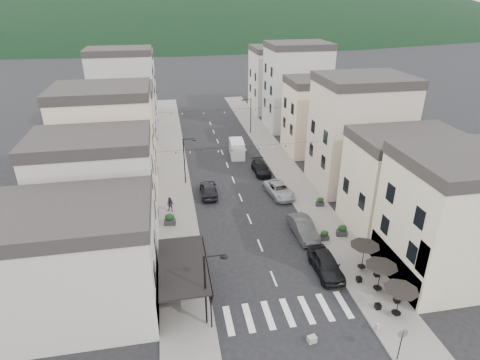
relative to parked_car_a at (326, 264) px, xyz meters
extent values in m
plane|color=black|center=(-4.60, -6.04, -0.85)|extent=(700.00, 700.00, 0.00)
cube|color=slate|center=(-12.10, 25.96, -0.79)|extent=(4.00, 76.00, 0.12)
cube|color=slate|center=(2.90, 25.96, -0.79)|extent=(4.00, 76.00, 0.12)
ellipsoid|color=black|center=(-4.60, 293.96, -0.85)|extent=(640.00, 360.00, 70.00)
cube|color=#AFABA1|center=(-20.10, -1.04, 3.15)|extent=(12.00, 8.00, 8.00)
cube|color=#BEB497|center=(9.90, -2.04, 4.15)|extent=(10.00, 8.00, 10.00)
cube|color=black|center=(-12.10, -1.04, 2.35)|extent=(3.60, 7.50, 0.15)
cube|color=black|center=(-10.30, -1.04, 1.85)|extent=(0.34, 7.50, 0.99)
cylinder|color=black|center=(-10.40, -4.54, 0.75)|extent=(0.10, 0.10, 3.20)
cylinder|color=black|center=(-10.40, 2.46, 0.75)|extent=(0.10, 0.10, 3.20)
cube|color=#AFABA1|center=(-19.10, 7.96, 4.15)|extent=(10.00, 7.00, 10.00)
cube|color=#262323|center=(-19.10, 7.96, 9.65)|extent=(10.20, 7.14, 1.00)
cube|color=beige|center=(-19.10, 17.96, 5.15)|extent=(10.00, 8.00, 12.00)
cube|color=#262323|center=(-19.10, 17.96, 11.65)|extent=(10.20, 8.16, 1.00)
cube|color=#BBA897|center=(-19.10, 29.96, 3.90)|extent=(10.00, 8.00, 9.50)
cube|color=#262323|center=(-19.10, 29.96, 9.15)|extent=(10.20, 8.16, 1.00)
cube|color=#A5A5A0|center=(-19.10, 41.96, 5.65)|extent=(10.00, 7.00, 13.00)
cube|color=#262323|center=(-19.10, 41.96, 12.65)|extent=(10.20, 7.14, 1.00)
cube|color=#BEB497|center=(-19.10, 53.96, 4.65)|extent=(10.00, 9.00, 11.00)
cube|color=#262323|center=(-19.10, 53.96, 10.65)|extent=(10.20, 9.18, 1.00)
cube|color=#BEB497|center=(9.90, 5.96, 3.65)|extent=(10.00, 7.00, 9.00)
cube|color=#262323|center=(9.90, 5.96, 8.65)|extent=(10.20, 7.14, 1.00)
cube|color=#BBA897|center=(9.90, 15.96, 5.40)|extent=(10.00, 8.00, 12.50)
cube|color=#262323|center=(9.90, 15.96, 12.15)|extent=(10.20, 8.16, 1.00)
cube|color=beige|center=(9.90, 27.96, 4.15)|extent=(10.00, 7.00, 10.00)
cube|color=#262323|center=(9.90, 27.96, 9.65)|extent=(10.20, 7.14, 1.00)
cube|color=#A5A5A0|center=(9.90, 39.96, 5.90)|extent=(10.00, 8.00, 13.50)
cube|color=#262323|center=(9.90, 39.96, 13.15)|extent=(10.20, 8.16, 1.00)
cube|color=#AFABA1|center=(9.90, 51.96, 4.90)|extent=(10.00, 9.00, 11.50)
cube|color=#262323|center=(9.90, 51.96, 11.15)|extent=(10.20, 9.18, 1.00)
cylinder|color=black|center=(3.10, -6.04, 0.42)|extent=(0.06, 0.06, 2.30)
cone|color=black|center=(3.10, -6.04, 1.52)|extent=(2.50, 2.50, 0.55)
cylinder|color=black|center=(3.10, -6.04, -0.36)|extent=(0.70, 0.70, 0.04)
cylinder|color=black|center=(3.10, -3.24, 0.42)|extent=(0.06, 0.06, 2.30)
cone|color=black|center=(3.10, -3.24, 1.52)|extent=(2.50, 2.50, 0.55)
cylinder|color=black|center=(3.10, -3.24, -0.36)|extent=(0.70, 0.70, 0.04)
cylinder|color=black|center=(3.10, -0.44, 0.42)|extent=(0.06, 0.06, 2.30)
cone|color=black|center=(3.10, -0.44, 1.52)|extent=(2.50, 2.50, 0.55)
cylinder|color=black|center=(3.10, -0.44, -0.36)|extent=(0.70, 0.70, 0.04)
cylinder|color=black|center=(-10.70, -4.04, 2.15)|extent=(0.14, 0.14, 6.00)
cylinder|color=black|center=(-10.00, -4.04, 5.05)|extent=(1.40, 0.10, 0.10)
cylinder|color=black|center=(-9.35, -4.04, 4.90)|extent=(0.56, 0.56, 0.08)
cylinder|color=black|center=(-10.70, 19.96, 2.15)|extent=(0.14, 0.14, 6.00)
cylinder|color=black|center=(-10.00, 19.96, 5.05)|extent=(1.40, 0.10, 0.10)
cylinder|color=black|center=(-9.35, 19.96, 4.90)|extent=(0.56, 0.56, 0.08)
cylinder|color=black|center=(1.50, 37.96, 2.15)|extent=(0.14, 0.14, 6.00)
cylinder|color=black|center=(0.80, 37.96, 5.05)|extent=(1.40, 0.10, 0.10)
cylinder|color=black|center=(0.15, 37.96, 4.90)|extent=(0.56, 0.56, 0.08)
cylinder|color=black|center=(1.20, -9.54, 0.40)|extent=(0.07, 0.07, 2.50)
cylinder|color=slate|center=(1.20, -9.54, 1.50)|extent=(0.70, 0.04, 0.70)
cylinder|color=gray|center=(-10.30, -0.04, -0.43)|extent=(0.26, 0.26, 0.60)
cylinder|color=gray|center=(-10.30, 2.96, -0.43)|extent=(0.26, 0.26, 0.60)
cylinder|color=gray|center=(1.10, 1.96, -0.43)|extent=(0.26, 0.26, 0.60)
cylinder|color=gray|center=(1.10, -7.04, -0.43)|extent=(0.26, 0.26, 0.60)
cylinder|color=black|center=(-4.60, 15.96, 5.15)|extent=(19.00, 0.02, 0.02)
cone|color=beige|center=(-13.31, 15.96, 4.96)|extent=(0.28, 0.28, 0.24)
cone|color=navy|center=(-11.72, 15.96, 4.87)|extent=(0.28, 0.28, 0.24)
cone|color=beige|center=(-10.14, 15.96, 4.79)|extent=(0.28, 0.28, 0.24)
cone|color=navy|center=(-8.56, 15.96, 4.73)|extent=(0.28, 0.28, 0.24)
cone|color=beige|center=(-6.97, 15.96, 4.68)|extent=(0.28, 0.28, 0.24)
cone|color=navy|center=(-5.39, 15.96, 4.66)|extent=(0.28, 0.28, 0.24)
cone|color=beige|center=(-3.81, 15.96, 4.66)|extent=(0.28, 0.28, 0.24)
cone|color=navy|center=(-2.22, 15.96, 4.68)|extent=(0.28, 0.28, 0.24)
cone|color=beige|center=(-0.64, 15.96, 4.73)|extent=(0.28, 0.28, 0.24)
cone|color=navy|center=(0.94, 15.96, 4.79)|extent=(0.28, 0.28, 0.24)
cone|color=beige|center=(2.53, 15.96, 4.87)|extent=(0.28, 0.28, 0.24)
cone|color=navy|center=(4.11, 15.96, 4.96)|extent=(0.28, 0.28, 0.24)
cylinder|color=black|center=(-4.60, 31.96, 5.15)|extent=(19.00, 0.02, 0.02)
cone|color=beige|center=(-13.31, 31.96, 4.96)|extent=(0.28, 0.28, 0.24)
cone|color=navy|center=(-11.72, 31.96, 4.87)|extent=(0.28, 0.28, 0.24)
cone|color=beige|center=(-10.14, 31.96, 4.79)|extent=(0.28, 0.28, 0.24)
cone|color=navy|center=(-8.56, 31.96, 4.73)|extent=(0.28, 0.28, 0.24)
cone|color=beige|center=(-6.97, 31.96, 4.68)|extent=(0.28, 0.28, 0.24)
cone|color=navy|center=(-5.39, 31.96, 4.66)|extent=(0.28, 0.28, 0.24)
cone|color=beige|center=(-3.81, 31.96, 4.66)|extent=(0.28, 0.28, 0.24)
cone|color=navy|center=(-2.22, 31.96, 4.68)|extent=(0.28, 0.28, 0.24)
cone|color=beige|center=(-0.64, 31.96, 4.73)|extent=(0.28, 0.28, 0.24)
cone|color=navy|center=(0.94, 31.96, 4.79)|extent=(0.28, 0.28, 0.24)
cone|color=beige|center=(2.53, 31.96, 4.87)|extent=(0.28, 0.28, 0.24)
cone|color=navy|center=(4.11, 31.96, 4.96)|extent=(0.28, 0.28, 0.24)
imported|color=black|center=(0.00, 0.00, 0.00)|extent=(2.05, 5.02, 1.71)
imported|color=#38383B|center=(-0.02, 5.88, -0.02)|extent=(1.93, 5.13, 1.67)
imported|color=#989CA0|center=(0.00, 14.66, -0.13)|extent=(3.07, 5.48, 1.45)
imported|color=black|center=(-0.62, 21.41, -0.16)|extent=(2.00, 4.79, 1.38)
imported|color=black|center=(-8.19, 16.23, -0.03)|extent=(2.06, 4.85, 1.64)
cube|color=silver|center=(-2.63, 28.34, 0.17)|extent=(2.38, 5.08, 2.05)
cube|color=silver|center=(-2.68, 27.73, 1.25)|extent=(2.18, 3.44, 0.51)
cylinder|color=black|center=(-3.61, 26.57, -0.49)|extent=(0.32, 0.74, 0.72)
cylinder|color=black|center=(-1.97, 26.43, -0.49)|extent=(0.32, 0.74, 0.72)
cylinder|color=black|center=(-3.28, 30.26, -0.49)|extent=(0.32, 0.74, 0.72)
cylinder|color=black|center=(-1.64, 30.11, -0.49)|extent=(0.32, 0.74, 0.72)
imported|color=black|center=(-11.15, 3.59, 0.20)|extent=(0.81, 0.71, 1.86)
imported|color=#26202B|center=(-12.76, 12.97, 0.11)|extent=(0.99, 0.88, 1.69)
cube|color=gray|center=(-3.76, -7.04, -0.63)|extent=(0.67, 0.54, 0.45)
cube|color=#2E2D30|center=(-12.47, 1.69, -0.49)|extent=(1.11, 0.87, 0.49)
ellipsoid|color=black|center=(-12.47, 1.69, 0.05)|extent=(0.86, 0.55, 0.62)
cube|color=#29292B|center=(-12.91, 10.18, -0.45)|extent=(1.22, 0.80, 0.57)
ellipsoid|color=black|center=(-12.91, 10.18, 0.18)|extent=(1.00, 0.64, 0.73)
cube|color=#29292B|center=(3.66, 4.98, -0.47)|extent=(1.16, 0.81, 0.53)
ellipsoid|color=black|center=(3.66, 4.98, 0.11)|extent=(0.93, 0.59, 0.67)
cube|color=#2A2B2D|center=(1.67, 4.58, -0.51)|extent=(0.92, 0.52, 0.45)
ellipsoid|color=black|center=(1.67, 4.58, -0.01)|extent=(0.80, 0.51, 0.58)
cube|color=#29292B|center=(3.76, 11.15, -0.50)|extent=(0.97, 0.62, 0.46)
ellipsoid|color=black|center=(3.76, 11.15, 0.00)|extent=(0.80, 0.51, 0.58)
camera|label=1|loc=(-12.40, -26.08, 21.03)|focal=30.00mm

